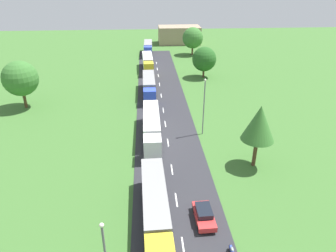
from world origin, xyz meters
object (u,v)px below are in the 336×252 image
at_px(truck_second, 152,126).
at_px(lamppost_second, 204,105).
at_px(car_second, 204,215).
at_px(tree_pine, 193,38).
at_px(truck_lead, 155,208).
at_px(tree_oak, 20,79).
at_px(tree_birch, 259,123).
at_px(tree_maple, 204,59).
at_px(distant_building, 179,35).
at_px(truck_fourth, 148,62).
at_px(truck_third, 149,85).
at_px(truck_fifth, 148,48).

xyz_separation_m(truck_second, lamppost_second, (8.25, 1.04, 2.99)).
bearing_deg(car_second, tree_pine, 82.81).
bearing_deg(truck_lead, car_second, 0.67).
distance_m(tree_oak, tree_birch, 44.17).
xyz_separation_m(truck_lead, lamppost_second, (8.31, 19.61, 3.06)).
distance_m(tree_maple, distant_building, 42.52).
relative_size(lamppost_second, tree_oak, 1.02).
bearing_deg(tree_oak, lamppost_second, -22.47).
height_order(truck_fourth, tree_birch, tree_birch).
height_order(tree_maple, distant_building, tree_maple).
distance_m(truck_lead, distant_building, 93.11).
xyz_separation_m(truck_second, tree_birch, (13.61, -8.52, 4.15)).
distance_m(lamppost_second, distant_building, 72.84).
xyz_separation_m(truck_lead, tree_birch, (13.67, 10.04, 4.22)).
distance_m(tree_birch, tree_maple, 39.86).
distance_m(tree_pine, distant_building, 18.71).
relative_size(truck_lead, truck_third, 1.07).
bearing_deg(tree_oak, truck_fourth, 45.04).
height_order(truck_fifth, lamppost_second, lamppost_second).
relative_size(truck_fourth, distant_building, 0.87).
bearing_deg(truck_third, truck_second, -89.74).
bearing_deg(truck_second, truck_fifth, 89.77).
bearing_deg(truck_second, distant_building, 80.78).
bearing_deg(distant_building, car_second, -94.32).
xyz_separation_m(truck_third, tree_maple, (13.79, 11.69, 2.45)).
distance_m(truck_fourth, tree_maple, 15.74).
relative_size(truck_fifth, tree_birch, 1.44).
bearing_deg(truck_lead, truck_second, 89.82).
bearing_deg(truck_fourth, distant_building, 71.11).
bearing_deg(truck_fourth, car_second, -84.88).
distance_m(truck_lead, tree_pine, 75.35).
relative_size(truck_second, truck_fifth, 1.18).
bearing_deg(distant_building, truck_third, -102.55).
distance_m(tree_oak, tree_maple, 41.44).
bearing_deg(truck_second, truck_fourth, 90.15).
height_order(lamppost_second, distant_building, lamppost_second).
distance_m(truck_third, truck_fourth, 18.88).
xyz_separation_m(truck_third, tree_oak, (-24.03, -5.18, 3.71)).
height_order(truck_lead, tree_maple, tree_maple).
height_order(lamppost_second, tree_maple, lamppost_second).
bearing_deg(lamppost_second, tree_maple, 79.77).
bearing_deg(truck_second, tree_oak, 149.10).
relative_size(car_second, tree_maple, 0.56).
height_order(tree_maple, tree_pine, tree_pine).
height_order(truck_lead, tree_birch, tree_birch).
distance_m(truck_fifth, tree_maple, 29.00).
bearing_deg(truck_lead, truck_third, 90.04).
height_order(truck_second, tree_birch, tree_birch).
relative_size(tree_oak, tree_maple, 1.21).
relative_size(truck_fifth, distant_building, 0.83).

